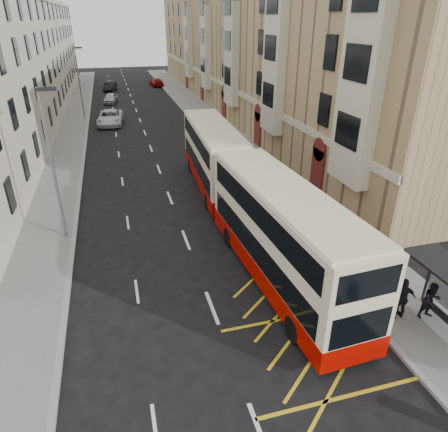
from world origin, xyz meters
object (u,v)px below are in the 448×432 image
object	(u,v)px
car_silver	(111,98)
car_red	(157,82)
street_lamp_far	(79,80)
double_decker_front	(282,236)
pedestrian_mid	(431,301)
street_lamp_near	(52,159)
double_decker_rear	(214,156)
car_dark	(110,86)
pedestrian_far	(402,298)
white_van	(110,118)

from	to	relation	value
car_silver	car_red	distance (m)	16.55
street_lamp_far	double_decker_front	world-z (taller)	street_lamp_far
pedestrian_mid	double_decker_front	bearing A→B (deg)	139.82
car_silver	street_lamp_near	bearing A→B (deg)	-85.17
double_decker_rear	double_decker_front	bearing A→B (deg)	-86.92
double_decker_front	car_dark	xyz separation A→B (m)	(-6.51, 58.06, -1.63)
street_lamp_far	car_dark	world-z (taller)	street_lamp_far
pedestrian_far	street_lamp_near	bearing A→B (deg)	-27.28
street_lamp_far	pedestrian_far	distance (m)	43.06
pedestrian_far	car_red	distance (m)	65.10
street_lamp_near	street_lamp_far	xyz separation A→B (m)	(0.00, 30.00, 0.00)
pedestrian_mid	car_silver	world-z (taller)	pedestrian_mid
car_red	double_decker_rear	bearing A→B (deg)	83.64
street_lamp_far	pedestrian_far	world-z (taller)	street_lamp_far
street_lamp_near	double_decker_front	bearing A→B (deg)	-34.82
double_decker_front	pedestrian_mid	bearing A→B (deg)	-44.56
car_silver	car_dark	distance (m)	11.18
double_decker_rear	car_red	world-z (taller)	double_decker_rear
street_lamp_far	pedestrian_far	size ratio (longest dim) A/B	4.38
double_decker_rear	street_lamp_far	bearing A→B (deg)	114.19
double_decker_front	street_lamp_far	bearing A→B (deg)	102.04
street_lamp_near	pedestrian_far	world-z (taller)	street_lamp_near
double_decker_rear	pedestrian_far	bearing A→B (deg)	-74.30
white_van	double_decker_rear	bearing A→B (deg)	-66.98
double_decker_rear	white_van	distance (m)	22.58
double_decker_front	car_red	distance (m)	61.25
double_decker_rear	pedestrian_mid	size ratio (longest dim) A/B	7.02
street_lamp_far	pedestrian_mid	bearing A→B (deg)	-70.41
pedestrian_far	car_silver	bearing A→B (deg)	-67.34
double_decker_front	car_silver	xyz separation A→B (m)	(-6.64, 46.89, -1.68)
white_van	pedestrian_mid	bearing A→B (deg)	-67.49
street_lamp_near	street_lamp_far	bearing A→B (deg)	90.00
double_decker_front	pedestrian_far	size ratio (longest dim) A/B	6.46
car_dark	car_silver	bearing A→B (deg)	-77.68
double_decker_front	double_decker_rear	xyz separation A→B (m)	(-0.09, 12.06, -0.08)
double_decker_front	pedestrian_far	bearing A→B (deg)	-49.98
pedestrian_far	pedestrian_mid	bearing A→B (deg)	174.77
pedestrian_mid	pedestrian_far	size ratio (longest dim) A/B	0.89
street_lamp_near	car_silver	world-z (taller)	street_lamp_near
double_decker_front	pedestrian_far	xyz separation A→B (m)	(3.60, -3.86, -1.31)
street_lamp_far	double_decker_rear	xyz separation A→B (m)	(9.80, -24.82, -2.34)
pedestrian_mid	street_lamp_near	bearing A→B (deg)	144.26
car_dark	white_van	bearing A→B (deg)	-78.00
pedestrian_far	street_lamp_far	bearing A→B (deg)	-60.43
street_lamp_near	pedestrian_far	distance (m)	17.61
pedestrian_far	car_dark	size ratio (longest dim) A/B	0.41
car_dark	street_lamp_far	bearing A→B (deg)	-86.05
pedestrian_far	car_silver	xyz separation A→B (m)	(-10.25, 50.75, -0.37)
street_lamp_far	double_decker_front	xyz separation A→B (m)	(9.89, -36.88, -2.26)
pedestrian_mid	double_decker_rear	bearing A→B (deg)	107.93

